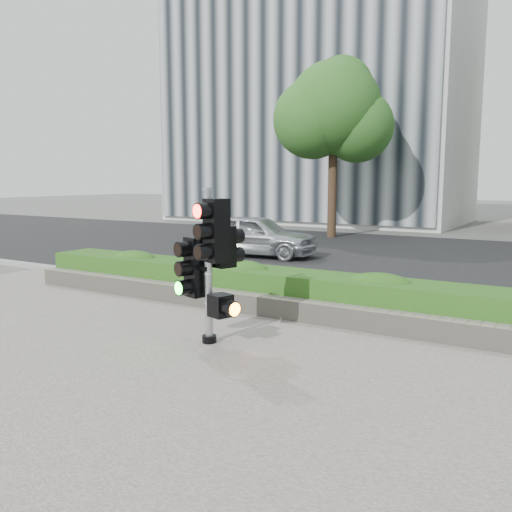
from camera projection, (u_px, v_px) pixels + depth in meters
name	position (u px, v px, depth m)	size (l,w,h in m)	color
ground	(219.00, 348.00, 7.69)	(120.00, 120.00, 0.00)	#51514C
sidewalk	(79.00, 411.00, 5.57)	(16.00, 11.00, 0.03)	#9E9389
road	(411.00, 259.00, 16.17)	(60.00, 13.00, 0.02)	black
curb	(313.00, 302.00, 10.35)	(60.00, 0.25, 0.12)	gray
stone_wall	(282.00, 308.00, 9.27)	(12.00, 0.32, 0.34)	gray
hedge	(299.00, 291.00, 9.80)	(12.00, 1.00, 0.68)	#49882A
building_left	(320.00, 88.00, 30.73)	(16.00, 9.00, 15.00)	#B7B7B2
tree_left	(334.00, 112.00, 21.63)	(4.61, 4.03, 7.34)	black
traffic_signal	(211.00, 258.00, 7.70)	(0.83, 0.68, 2.24)	black
car_silver	(256.00, 235.00, 16.70)	(1.53, 3.79, 1.29)	#BABDC2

